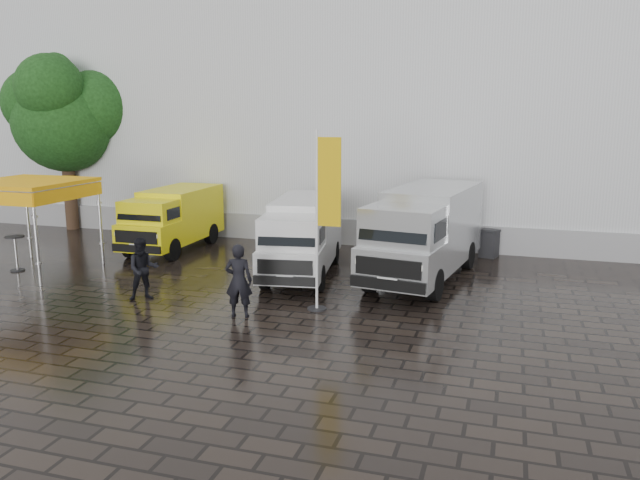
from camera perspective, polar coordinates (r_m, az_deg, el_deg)
The scene contains 13 objects.
ground at distance 16.46m, azimuth -0.34°, elevation -6.23°, with size 120.00×120.00×0.00m, color black.
exhibition_hall at distance 31.07m, azimuth 12.49°, elevation 13.13°, with size 44.00×16.00×12.00m, color silver.
hall_plinth at distance 23.49m, azimuth 10.20°, elevation 0.29°, with size 44.00×0.15×1.00m, color gray.
van_yellow at distance 23.68m, azimuth -13.33°, elevation 1.77°, with size 1.86×4.84×2.23m, color #F6EA0C, non-canonical shape.
van_white at distance 19.48m, azimuth -1.61°, elevation 0.16°, with size 1.81×5.42×2.35m, color silver, non-canonical shape.
van_silver at distance 19.20m, azimuth 9.51°, elevation 0.45°, with size 2.12×6.36×2.76m, color silver, non-canonical shape.
canopy_tent at distance 21.76m, azimuth -25.26°, elevation 4.44°, with size 3.17×3.17×2.93m.
flagpole at distance 15.70m, azimuth 0.33°, elevation 2.51°, with size 0.88×0.50×4.63m.
tree at distance 29.30m, azimuth -22.34°, elevation 10.52°, with size 4.26×4.29×7.65m.
cocktail_table at distance 22.35m, azimuth -26.03°, elevation -1.12°, with size 0.60×0.60×1.14m, color black.
wheelie_bin at distance 22.80m, azimuth 15.21°, elevation -0.28°, with size 0.60×0.60×1.00m, color black.
person_front at distance 15.66m, azimuth -7.44°, elevation -3.70°, with size 0.68×0.45×1.87m, color black.
person_tent at distance 17.63m, azimuth -15.87°, elevation -2.57°, with size 0.83×0.65×1.72m, color black.
Camera 1 is at (4.72, -14.93, 5.06)m, focal length 35.00 mm.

